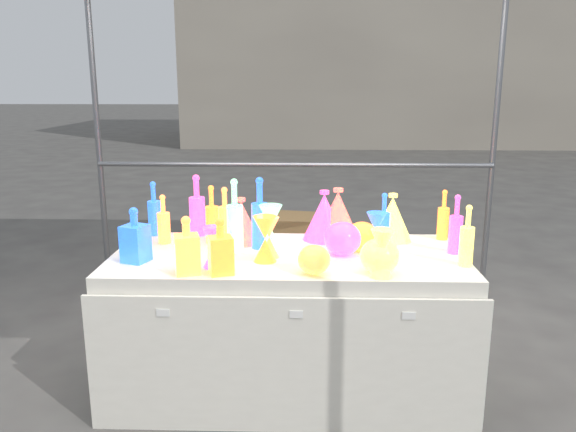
{
  "coord_description": "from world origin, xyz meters",
  "views": [
    {
      "loc": [
        0.08,
        -2.76,
        1.61
      ],
      "look_at": [
        0.0,
        0.0,
        0.95
      ],
      "focal_mm": 35.0,
      "sensor_mm": 36.0,
      "label": 1
    }
  ],
  "objects_px": {
    "display_table": "(288,322)",
    "bottle_0": "(164,219)",
    "decanter_0": "(187,245)",
    "globe_0": "(314,261)",
    "lampshade_0": "(242,220)",
    "cardboard_box_closed": "(305,239)",
    "hourglass_0": "(265,239)"
  },
  "relations": [
    {
      "from": "display_table",
      "to": "bottle_0",
      "type": "height_order",
      "value": "bottle_0"
    },
    {
      "from": "display_table",
      "to": "decanter_0",
      "type": "xyz_separation_m",
      "value": [
        -0.45,
        -0.3,
        0.51
      ]
    },
    {
      "from": "globe_0",
      "to": "lampshade_0",
      "type": "bearing_deg",
      "value": 127.31
    },
    {
      "from": "cardboard_box_closed",
      "to": "decanter_0",
      "type": "distance_m",
      "value": 2.65
    },
    {
      "from": "cardboard_box_closed",
      "to": "globe_0",
      "type": "xyz_separation_m",
      "value": [
        0.04,
        -2.5,
        0.6
      ]
    },
    {
      "from": "hourglass_0",
      "to": "bottle_0",
      "type": "bearing_deg",
      "value": 152.06
    },
    {
      "from": "hourglass_0",
      "to": "globe_0",
      "type": "distance_m",
      "value": 0.3
    },
    {
      "from": "display_table",
      "to": "globe_0",
      "type": "bearing_deg",
      "value": -66.4
    },
    {
      "from": "hourglass_0",
      "to": "display_table",
      "type": "bearing_deg",
      "value": 46.76
    },
    {
      "from": "cardboard_box_closed",
      "to": "lampshade_0",
      "type": "relative_size",
      "value": 2.33
    },
    {
      "from": "decanter_0",
      "to": "hourglass_0",
      "type": "xyz_separation_m",
      "value": [
        0.34,
        0.19,
        -0.02
      ]
    },
    {
      "from": "display_table",
      "to": "globe_0",
      "type": "xyz_separation_m",
      "value": [
        0.13,
        -0.3,
        0.44
      ]
    },
    {
      "from": "display_table",
      "to": "hourglass_0",
      "type": "xyz_separation_m",
      "value": [
        -0.11,
        -0.12,
        0.49
      ]
    },
    {
      "from": "decanter_0",
      "to": "globe_0",
      "type": "height_order",
      "value": "decanter_0"
    },
    {
      "from": "bottle_0",
      "to": "globe_0",
      "type": "bearing_deg",
      "value": -30.8
    },
    {
      "from": "decanter_0",
      "to": "hourglass_0",
      "type": "distance_m",
      "value": 0.39
    },
    {
      "from": "cardboard_box_closed",
      "to": "globe_0",
      "type": "relative_size",
      "value": 3.83
    },
    {
      "from": "cardboard_box_closed",
      "to": "globe_0",
      "type": "distance_m",
      "value": 2.57
    },
    {
      "from": "bottle_0",
      "to": "lampshade_0",
      "type": "height_order",
      "value": "bottle_0"
    },
    {
      "from": "bottle_0",
      "to": "globe_0",
      "type": "height_order",
      "value": "bottle_0"
    },
    {
      "from": "cardboard_box_closed",
      "to": "decanter_0",
      "type": "height_order",
      "value": "decanter_0"
    },
    {
      "from": "hourglass_0",
      "to": "lampshade_0",
      "type": "distance_m",
      "value": 0.37
    },
    {
      "from": "decanter_0",
      "to": "lampshade_0",
      "type": "distance_m",
      "value": 0.55
    },
    {
      "from": "cardboard_box_closed",
      "to": "bottle_0",
      "type": "bearing_deg",
      "value": -100.79
    },
    {
      "from": "cardboard_box_closed",
      "to": "hourglass_0",
      "type": "xyz_separation_m",
      "value": [
        -0.19,
        -2.32,
        0.65
      ]
    },
    {
      "from": "display_table",
      "to": "bottle_0",
      "type": "bearing_deg",
      "value": 164.56
    },
    {
      "from": "bottle_0",
      "to": "lampshade_0",
      "type": "xyz_separation_m",
      "value": [
        0.42,
        0.03,
        -0.01
      ]
    },
    {
      "from": "decanter_0",
      "to": "lampshade_0",
      "type": "bearing_deg",
      "value": 52.95
    },
    {
      "from": "bottle_0",
      "to": "decanter_0",
      "type": "bearing_deg",
      "value": -64.97
    },
    {
      "from": "cardboard_box_closed",
      "to": "lampshade_0",
      "type": "xyz_separation_m",
      "value": [
        -0.35,
        -1.99,
        0.66
      ]
    },
    {
      "from": "bottle_0",
      "to": "hourglass_0",
      "type": "height_order",
      "value": "bottle_0"
    },
    {
      "from": "display_table",
      "to": "globe_0",
      "type": "relative_size",
      "value": 12.1
    }
  ]
}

